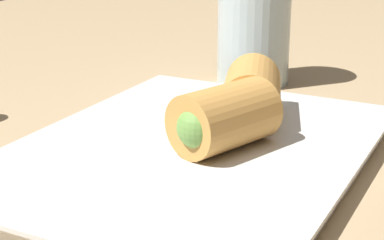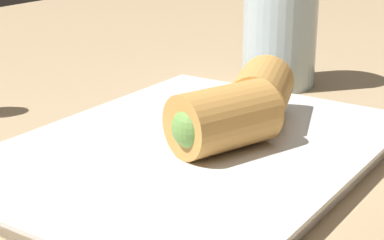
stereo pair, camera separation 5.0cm
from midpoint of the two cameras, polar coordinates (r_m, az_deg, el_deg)
name	(u,v)px [view 1 (the left image)]	position (r cm, az deg, el deg)	size (l,w,h in cm)	color
table_surface	(236,170)	(47.29, 0.89, -4.51)	(180.00, 140.00, 2.00)	tan
serving_plate	(192,154)	(45.58, -3.15, -3.07)	(30.72, 23.09, 1.50)	white
roll_front_left	(224,119)	(43.41, -0.38, 0.01)	(8.24, 6.61, 4.48)	#D19347
roll_front_right	(252,93)	(49.49, 2.45, 2.39)	(8.24, 6.61, 4.48)	#D19347
drinking_glass	(254,20)	(64.92, 3.33, 8.82)	(7.32, 7.32, 12.89)	silver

